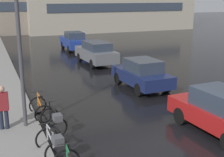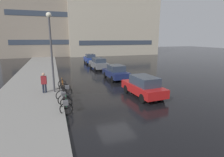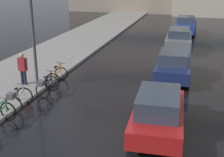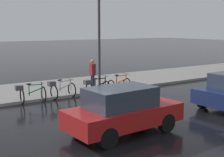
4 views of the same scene
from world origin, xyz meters
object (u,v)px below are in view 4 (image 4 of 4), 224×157
bicycle_second (61,89)px  streetlamp (99,20)px  bicycle_third (96,87)px  bicycle_farthest (119,85)px  pedestrian (93,73)px  car_red (123,110)px  bicycle_nearest (30,93)px

bicycle_second → streetlamp: streetlamp is taller
bicycle_second → bicycle_third: bearing=77.1°
bicycle_farthest → streetlamp: streetlamp is taller
bicycle_second → pedestrian: pedestrian is taller
streetlamp → bicycle_second: bearing=-79.0°
car_red → streetlamp: 7.63m
bicycle_third → pedestrian: pedestrian is taller
pedestrian → streetlamp: (0.72, 0.02, 2.93)m
bicycle_farthest → bicycle_second: bearing=-93.4°
car_red → bicycle_second: bearing=176.1°
bicycle_nearest → car_red: bearing=11.7°
bicycle_second → bicycle_nearest: bearing=-85.7°
bicycle_second → bicycle_farthest: bearing=86.6°
streetlamp → bicycle_nearest: bearing=-81.6°
car_red → pedestrian: pedestrian is taller
car_red → bicycle_nearest: bearing=-168.3°
bicycle_farthest → pedestrian: pedestrian is taller
bicycle_farthest → streetlamp: (-0.69, -0.85, 3.50)m
bicycle_second → car_red: car_red is taller
bicycle_third → streetlamp: 3.61m
bicycle_second → bicycle_farthest: same height
car_red → pedestrian: size_ratio=2.34×
car_red → streetlamp: size_ratio=0.66×
pedestrian → streetlamp: 3.02m
bicycle_third → car_red: bearing=-21.7°
bicycle_nearest → bicycle_farthest: bearing=89.0°
bicycle_second → streetlamp: size_ratio=0.22×
bicycle_second → streetlamp: 4.26m
car_red → streetlamp: streetlamp is taller
bicycle_nearest → bicycle_second: (-0.12, 1.59, 0.01)m
pedestrian → streetlamp: bearing=1.4°
bicycle_third → streetlamp: bearing=139.6°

